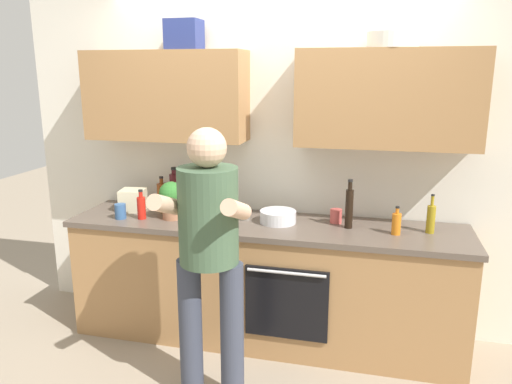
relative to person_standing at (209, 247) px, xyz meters
name	(u,v)px	position (x,y,z in m)	size (l,w,h in m)	color
ground_plane	(264,337)	(0.15, 0.77, -0.99)	(12.00, 12.00, 0.00)	gray
back_wall_unit	(274,134)	(0.15, 1.05, 0.52)	(4.00, 0.38, 2.50)	silver
counter	(265,281)	(0.15, 0.77, -0.53)	(2.84, 0.67, 0.90)	#A37547
person_standing	(209,247)	(0.00, 0.00, 0.00)	(0.49, 0.45, 1.66)	#383D4C
bottle_vinegar	(162,195)	(-0.73, 0.99, 0.02)	(0.08, 0.08, 0.25)	brown
bottle_wine	(175,190)	(-0.62, 0.99, 0.06)	(0.08, 0.08, 0.33)	#471419
bottle_oil	(431,218)	(1.27, 0.83, 0.02)	(0.06, 0.06, 0.27)	olive
bottle_soy	(349,207)	(0.74, 0.81, 0.06)	(0.05, 0.05, 0.34)	black
bottle_juice	(396,223)	(1.05, 0.74, -0.01)	(0.06, 0.06, 0.19)	orange
bottle_hotsauce	(141,207)	(-0.75, 0.66, 0.00)	(0.06, 0.06, 0.22)	red
bottle_syrup	(165,202)	(-0.65, 0.86, 0.00)	(0.07, 0.07, 0.21)	#8C4C14
cup_stoneware	(245,214)	(-0.01, 0.82, -0.04)	(0.08, 0.08, 0.08)	slate
cup_tea	(120,211)	(-0.90, 0.63, -0.03)	(0.08, 0.08, 0.11)	#33598C
cup_ceramic	(336,216)	(0.64, 0.90, -0.04)	(0.08, 0.08, 0.10)	#BF4C47
mixing_bowl	(278,217)	(0.24, 0.81, -0.04)	(0.26, 0.26, 0.09)	silver
potted_herb	(171,199)	(-0.54, 0.72, 0.07)	(0.18, 0.18, 0.28)	#9E6647
grocery_bag_produce	(216,206)	(-0.23, 0.82, 0.00)	(0.23, 0.17, 0.18)	silver
grocery_bag_rice	(133,200)	(-0.92, 0.86, 0.00)	(0.18, 0.18, 0.16)	beige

